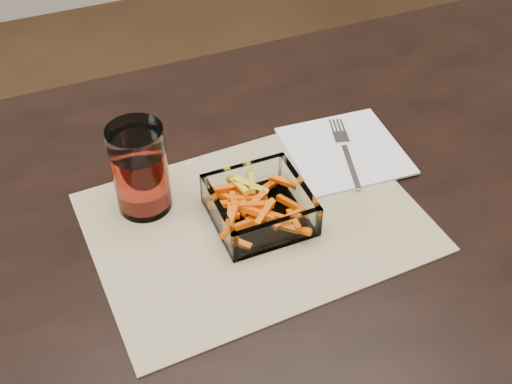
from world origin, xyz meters
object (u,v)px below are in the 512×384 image
dining_table (318,245)px  tumbler (140,172)px  fork (345,150)px  glass_bowl (260,207)px

dining_table → tumbler: bearing=157.8°
tumbler → fork: bearing=-1.2°
tumbler → dining_table: bearing=-22.2°
dining_table → fork: fork is taller
dining_table → glass_bowl: size_ratio=12.43×
dining_table → fork: bearing=46.0°
dining_table → fork: (0.09, 0.09, 0.10)m
glass_bowl → tumbler: bearing=148.0°
dining_table → fork: size_ratio=9.54×
tumbler → fork: 0.33m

